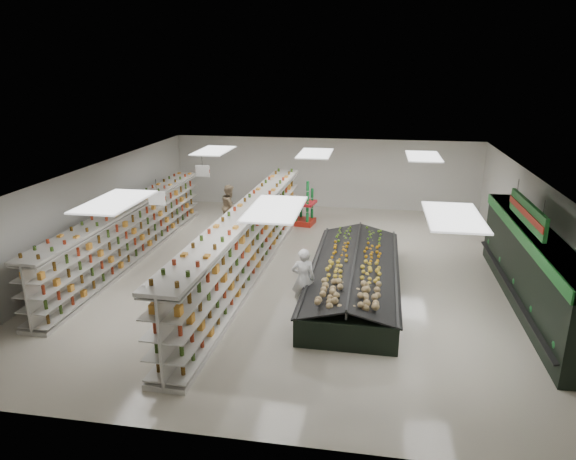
% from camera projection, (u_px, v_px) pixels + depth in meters
% --- Properties ---
extents(floor, '(16.00, 16.00, 0.00)m').
position_uv_depth(floor, '(299.00, 270.00, 16.63)').
color(floor, beige).
rests_on(floor, ground).
extents(ceiling, '(14.00, 16.00, 0.02)m').
position_uv_depth(ceiling, '(300.00, 173.00, 15.65)').
color(ceiling, white).
rests_on(ceiling, wall_back).
extents(wall_back, '(14.00, 0.02, 3.20)m').
position_uv_depth(wall_back, '(325.00, 173.00, 23.65)').
color(wall_back, silver).
rests_on(wall_back, floor).
extents(wall_front, '(14.00, 0.02, 3.20)m').
position_uv_depth(wall_front, '(231.00, 360.00, 8.63)').
color(wall_front, silver).
rests_on(wall_front, floor).
extents(wall_left, '(0.02, 16.00, 3.20)m').
position_uv_depth(wall_left, '(94.00, 213.00, 17.24)').
color(wall_left, silver).
rests_on(wall_left, floor).
extents(wall_right, '(0.02, 16.00, 3.20)m').
position_uv_depth(wall_right, '(535.00, 235.00, 15.04)').
color(wall_right, silver).
rests_on(wall_right, floor).
extents(produce_wall_case, '(0.93, 8.00, 2.20)m').
position_uv_depth(produce_wall_case, '(531.00, 264.00, 13.81)').
color(produce_wall_case, black).
rests_on(produce_wall_case, floor).
extents(aisle_sign_near, '(0.52, 0.06, 0.75)m').
position_uv_depth(aisle_sign_near, '(157.00, 198.00, 14.51)').
color(aisle_sign_near, white).
rests_on(aisle_sign_near, ceiling).
extents(aisle_sign_far, '(0.52, 0.06, 0.75)m').
position_uv_depth(aisle_sign_far, '(202.00, 171.00, 18.27)').
color(aisle_sign_far, white).
rests_on(aisle_sign_far, ceiling).
extents(hortifruti_banner, '(0.12, 3.20, 0.95)m').
position_uv_depth(hortifruti_banner, '(527.00, 213.00, 13.43)').
color(hortifruti_banner, '#207B2E').
rests_on(hortifruti_banner, ceiling).
extents(gondola_left, '(0.91, 11.01, 1.91)m').
position_uv_depth(gondola_left, '(132.00, 234.00, 17.46)').
color(gondola_left, beige).
rests_on(gondola_left, floor).
extents(gondola_center, '(1.36, 12.59, 2.18)m').
position_uv_depth(gondola_center, '(247.00, 245.00, 15.94)').
color(gondola_center, beige).
rests_on(gondola_center, floor).
extents(produce_island, '(2.66, 7.11, 1.06)m').
position_uv_depth(produce_island, '(354.00, 275.00, 15.04)').
color(produce_island, black).
rests_on(produce_island, floor).
extents(soda_endcap, '(1.50, 1.14, 1.75)m').
position_uv_depth(soda_endcap, '(298.00, 204.00, 21.29)').
color(soda_endcap, red).
rests_on(soda_endcap, floor).
extents(shopper_main, '(0.69, 0.51, 1.74)m').
position_uv_depth(shopper_main, '(303.00, 279.00, 13.75)').
color(shopper_main, white).
rests_on(shopper_main, floor).
extents(shopper_background, '(0.66, 0.94, 1.78)m').
position_uv_depth(shopper_background, '(230.00, 206.00, 20.80)').
color(shopper_background, '#A08862').
rests_on(shopper_background, floor).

